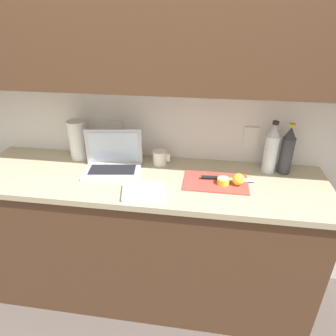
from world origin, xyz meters
The scene contains 13 objects.
ground_plane centered at (0.00, 0.00, 0.00)m, with size 12.00×12.00×0.00m, color #564C47.
wall_back centered at (0.00, 0.22, 1.56)m, with size 5.20×0.38×2.60m.
counter_unit centered at (-0.02, 0.00, 0.48)m, with size 2.12×0.59×0.93m.
laptop centered at (-0.21, 0.07, 0.99)m, with size 0.37×0.27×0.24m.
cutting_board centered at (0.41, 0.00, 0.94)m, with size 0.36×0.23×0.01m, color #D1473D.
knife centered at (0.43, 0.03, 0.95)m, with size 0.31×0.05×0.02m.
lemon_half_cut centered at (0.45, -0.02, 0.96)m, with size 0.07×0.07×0.04m.
lemon_whole_beside centered at (0.54, -0.02, 0.98)m, with size 0.07×0.07×0.07m.
bottle_green_soda centered at (0.73, 0.19, 1.08)m, with size 0.08×0.08×0.32m.
bottle_oil_tall centered at (0.82, 0.19, 1.08)m, with size 0.07×0.07×0.31m.
measuring_cup centered at (0.06, 0.19, 0.98)m, with size 0.11×0.09×0.09m.
paper_towel_roll centered at (-0.48, 0.20, 1.06)m, with size 0.12×0.12×0.25m.
dish_towel centered at (0.03, -0.17, 0.95)m, with size 0.22×0.16×0.02m, color white.
Camera 1 is at (0.37, -1.50, 1.80)m, focal length 32.00 mm.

